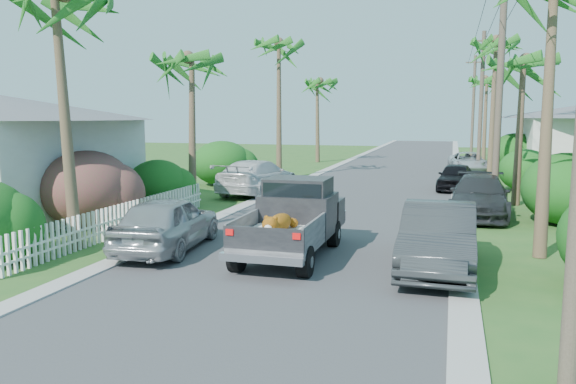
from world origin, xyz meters
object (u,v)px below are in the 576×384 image
(parked_car_rm, at_px, (479,197))
(utility_pole_d, at_px, (473,106))
(parked_car_rn, at_px, (438,238))
(palm_l_c, at_px, (279,44))
(parked_car_ln, at_px, (167,223))
(palm_l_b, at_px, (191,58))
(parked_car_rf, at_px, (456,177))
(parked_car_lf, at_px, (257,177))
(utility_pole_b, at_px, (499,93))
(palm_l_d, at_px, (318,81))
(parked_car_rd, at_px, (468,163))
(pickup_truck, at_px, (296,217))
(palm_r_c, at_px, (496,41))
(palm_r_d, at_px, (487,79))
(utility_pole_c, at_px, (481,102))
(palm_r_b, at_px, (523,61))

(parked_car_rm, bearing_deg, utility_pole_d, 91.73)
(parked_car_rn, height_order, palm_l_c, palm_l_c)
(parked_car_ln, relative_size, palm_l_b, 0.61)
(parked_car_rf, xyz_separation_m, parked_car_lf, (-9.18, -4.04, 0.14))
(utility_pole_b, bearing_deg, palm_l_d, 119.95)
(parked_car_rm, bearing_deg, parked_car_rf, 99.17)
(palm_l_c, distance_m, utility_pole_b, 15.05)
(parked_car_rn, distance_m, parked_car_rd, 24.94)
(parked_car_rf, height_order, palm_l_d, palm_l_d)
(parked_car_rd, distance_m, utility_pole_b, 16.15)
(parked_car_lf, xyz_separation_m, palm_l_c, (-1.00, 6.75, 7.10))
(parked_car_rf, relative_size, palm_l_d, 0.51)
(utility_pole_d, bearing_deg, palm_l_b, -111.80)
(parked_car_lf, height_order, palm_l_d, palm_l_d)
(palm_l_c, bearing_deg, utility_pole_d, 61.08)
(parked_car_rm, bearing_deg, pickup_truck, -121.64)
(parked_car_rf, bearing_deg, utility_pole_d, 92.73)
(parked_car_lf, bearing_deg, palm_l_b, 67.34)
(utility_pole_b, distance_m, utility_pole_d, 30.00)
(parked_car_ln, relative_size, palm_r_c, 0.48)
(palm_l_d, distance_m, utility_pole_d, 15.19)
(parked_car_rm, height_order, parked_car_ln, parked_car_ln)
(parked_car_lf, distance_m, palm_r_d, 27.92)
(parked_car_rf, height_order, parked_car_lf, parked_car_lf)
(parked_car_rf, bearing_deg, parked_car_rm, -77.51)
(parked_car_ln, xyz_separation_m, palm_r_d, (10.10, 36.25, 5.96))
(parked_car_lf, bearing_deg, utility_pole_c, -123.43)
(palm_r_d, relative_size, utility_pole_c, 0.89)
(palm_r_b, bearing_deg, parked_car_ln, -132.19)
(palm_r_b, bearing_deg, parked_car_rd, 96.69)
(palm_l_b, height_order, palm_l_c, palm_l_c)
(palm_r_b, height_order, utility_pole_b, utility_pole_b)
(parked_car_lf, bearing_deg, parked_car_rd, -120.42)
(palm_l_c, xyz_separation_m, palm_r_d, (12.50, 18.00, -1.18))
(parked_car_lf, xyz_separation_m, utility_pole_b, (10.60, -2.25, 3.78))
(palm_l_b, relative_size, palm_r_d, 0.93)
(parked_car_rm, relative_size, palm_r_b, 0.72)
(pickup_truck, bearing_deg, parked_car_rm, 55.52)
(parked_car_rd, height_order, parked_car_lf, parked_car_lf)
(parked_car_rd, relative_size, parked_car_ln, 1.06)
(parked_car_lf, relative_size, palm_r_b, 0.78)
(parked_car_lf, bearing_deg, pickup_truck, 120.81)
(parked_car_rm, distance_m, utility_pole_d, 31.39)
(pickup_truck, height_order, parked_car_rd, pickup_truck)
(parked_car_rf, bearing_deg, utility_pole_c, 86.88)
(parked_car_rd, xyz_separation_m, palm_l_b, (-11.80, -16.65, 5.48))
(parked_car_rm, bearing_deg, palm_r_b, 65.88)
(palm_r_d, height_order, utility_pole_b, utility_pole_b)
(utility_pole_b, bearing_deg, utility_pole_c, 90.00)
(utility_pole_d, bearing_deg, parked_car_rf, -93.44)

